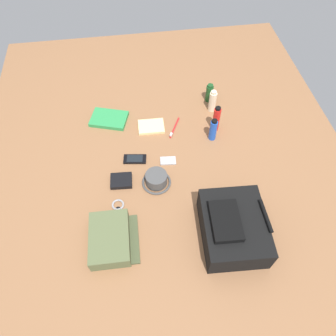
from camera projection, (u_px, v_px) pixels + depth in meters
ground_plane at (168, 174)px, 1.68m from camera, size 2.64×2.02×0.02m
backpack at (233, 227)px, 1.40m from camera, size 0.36×0.29×0.17m
toiletry_pouch at (111, 239)px, 1.41m from camera, size 0.25×0.22×0.08m
bucket_hat at (156, 180)px, 1.60m from camera, size 0.15×0.15×0.07m
shampoo_bottle at (209, 93)px, 1.94m from camera, size 0.04×0.04×0.12m
lotion_bottle at (213, 101)px, 1.88m from camera, size 0.04×0.04×0.14m
sunscreen_spray at (216, 119)px, 1.78m from camera, size 0.04×0.04×0.17m
deodorant_spray at (213, 130)px, 1.75m from camera, size 0.04×0.04×0.14m
paperback_novel at (109, 119)px, 1.88m from camera, size 0.20×0.24×0.02m
cell_phone at (135, 159)px, 1.71m from camera, size 0.08×0.13×0.01m
media_player at (168, 161)px, 1.70m from camera, size 0.06×0.09×0.01m
wristwatch at (118, 205)px, 1.55m from camera, size 0.07×0.06×0.01m
toothbrush at (174, 129)px, 1.84m from camera, size 0.15×0.08×0.02m
wallet at (121, 181)px, 1.62m from camera, size 0.10×0.12×0.02m
notepad at (151, 127)px, 1.85m from camera, size 0.11×0.15×0.02m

